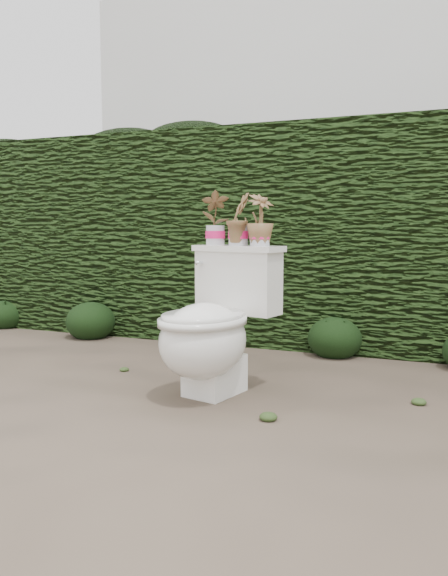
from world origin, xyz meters
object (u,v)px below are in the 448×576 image
at_px(toilet, 213,328).
at_px(potted_plant_center, 238,220).
at_px(potted_plant_left, 215,219).
at_px(potted_plant_right, 260,221).

relative_size(toilet, potted_plant_center, 2.85).
xyz_separation_m(potted_plant_left, potted_plant_center, (0.15, -0.04, -0.01)).
bearing_deg(potted_plant_right, potted_plant_center, 109.99).
bearing_deg(potted_plant_left, toilet, 80.70).
distance_m(toilet, potted_plant_right, 0.62).
bearing_deg(potted_plant_center, potted_plant_right, -104.00).
bearing_deg(potted_plant_left, potted_plant_right, 137.78).
relative_size(toilet, potted_plant_right, 2.97).
distance_m(toilet, potted_plant_left, 0.63).
bearing_deg(potted_plant_right, toilet, 170.10).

